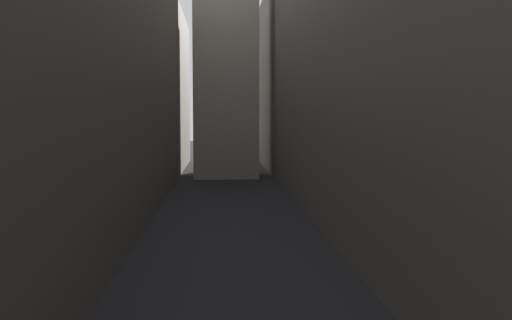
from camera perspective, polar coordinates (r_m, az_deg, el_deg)
name	(u,v)px	position (r m, az deg, el deg)	size (l,w,h in m)	color
ground_plane	(231,219)	(43.44, -2.38, -5.45)	(264.00, 264.00, 0.00)	#232326
building_block_left	(44,71)	(46.63, -19.08, 7.82)	(15.43, 108.00, 20.82)	#60594F
building_block_right	(396,51)	(46.90, 12.87, 9.84)	(13.44, 108.00, 23.95)	slate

